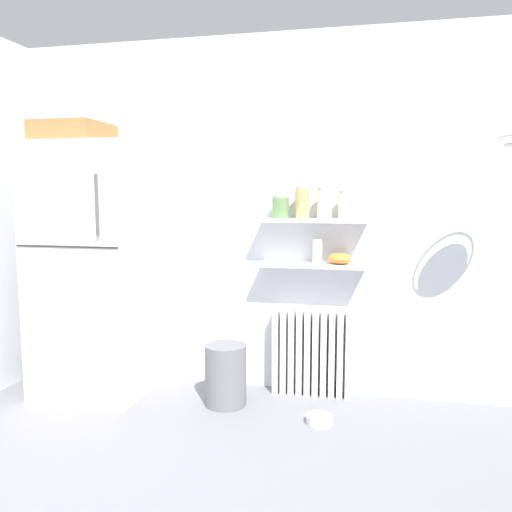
# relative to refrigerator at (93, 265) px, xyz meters

# --- Properties ---
(ground_plane) EXTENTS (7.04, 7.04, 0.00)m
(ground_plane) POSITION_rel_refrigerator_xyz_m (1.52, -1.17, -0.94)
(ground_plane) COLOR slate
(back_wall) EXTENTS (7.04, 0.10, 2.60)m
(back_wall) POSITION_rel_refrigerator_xyz_m (1.52, 0.38, 0.36)
(back_wall) COLOR silver
(back_wall) RESTS_ON ground_plane
(refrigerator) EXTENTS (0.77, 0.69, 1.97)m
(refrigerator) POSITION_rel_refrigerator_xyz_m (0.00, 0.00, 0.00)
(refrigerator) COLOR silver
(refrigerator) RESTS_ON ground_plane
(radiator) EXTENTS (0.57, 0.12, 0.63)m
(radiator) POSITION_rel_refrigerator_xyz_m (1.59, 0.25, -0.63)
(radiator) COLOR white
(radiator) RESTS_ON ground_plane
(wall_shelf_lower) EXTENTS (0.76, 0.22, 0.02)m
(wall_shelf_lower) POSITION_rel_refrigerator_xyz_m (1.59, 0.22, 0.02)
(wall_shelf_lower) COLOR white
(wall_shelf_upper) EXTENTS (0.76, 0.22, 0.02)m
(wall_shelf_upper) POSITION_rel_refrigerator_xyz_m (1.59, 0.22, 0.34)
(wall_shelf_upper) COLOR white
(storage_jar_0) EXTENTS (0.12, 0.12, 0.16)m
(storage_jar_0) POSITION_rel_refrigerator_xyz_m (1.36, 0.22, 0.43)
(storage_jar_0) COLOR #5B7F4C
(storage_jar_0) RESTS_ON wall_shelf_upper
(storage_jar_1) EXTENTS (0.10, 0.10, 0.22)m
(storage_jar_1) POSITION_rel_refrigerator_xyz_m (1.51, 0.22, 0.46)
(storage_jar_1) COLOR tan
(storage_jar_1) RESTS_ON wall_shelf_upper
(storage_jar_2) EXTENTS (0.10, 0.10, 0.21)m
(storage_jar_2) POSITION_rel_refrigerator_xyz_m (1.67, 0.22, 0.45)
(storage_jar_2) COLOR beige
(storage_jar_2) RESTS_ON wall_shelf_upper
(storage_jar_3) EXTENTS (0.12, 0.12, 0.19)m
(storage_jar_3) POSITION_rel_refrigerator_xyz_m (1.82, 0.22, 0.44)
(storage_jar_3) COLOR beige
(storage_jar_3) RESTS_ON wall_shelf_upper
(vase) EXTENTS (0.07, 0.07, 0.17)m
(vase) POSITION_rel_refrigerator_xyz_m (1.62, 0.22, 0.12)
(vase) COLOR #B2ADA8
(vase) RESTS_ON wall_shelf_lower
(shelf_bowl) EXTENTS (0.17, 0.17, 0.08)m
(shelf_bowl) POSITION_rel_refrigerator_xyz_m (1.78, 0.22, 0.07)
(shelf_bowl) COLOR orange
(shelf_bowl) RESTS_ON wall_shelf_lower
(trash_bin) EXTENTS (0.29, 0.29, 0.43)m
(trash_bin) POSITION_rel_refrigerator_xyz_m (1.03, -0.07, -0.73)
(trash_bin) COLOR slate
(trash_bin) RESTS_ON ground_plane
(pet_food_bowl) EXTENTS (0.17, 0.17, 0.05)m
(pet_food_bowl) POSITION_rel_refrigerator_xyz_m (1.69, -0.23, -0.92)
(pet_food_bowl) COLOR #B7B7BC
(pet_food_bowl) RESTS_ON ground_plane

